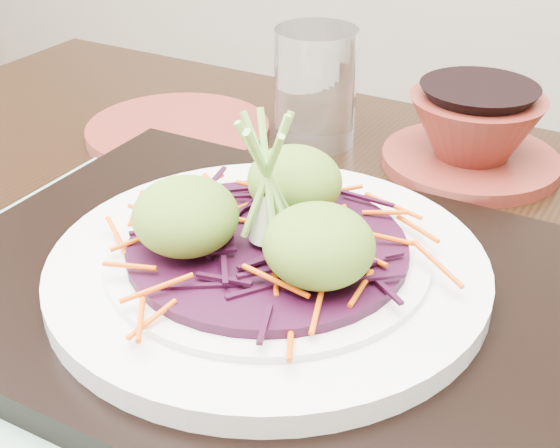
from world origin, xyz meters
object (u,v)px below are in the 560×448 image
at_px(terracotta_side_plate, 178,131).
at_px(terracotta_bowl_set, 473,136).
at_px(white_plate, 268,266).
at_px(serving_tray, 268,291).
at_px(water_glass, 315,87).
at_px(dining_table, 320,410).

distance_m(terracotta_side_plate, terracotta_bowl_set, 0.28).
relative_size(white_plate, terracotta_side_plate, 1.59).
height_order(serving_tray, water_glass, water_glass).
xyz_separation_m(dining_table, white_plate, (-0.03, -0.02, 0.13)).
height_order(dining_table, terracotta_bowl_set, terracotta_bowl_set).
distance_m(dining_table, water_glass, 0.31).
bearing_deg(white_plate, serving_tray, -90.00).
distance_m(white_plate, terracotta_side_plate, 0.30).
height_order(terracotta_side_plate, water_glass, water_glass).
bearing_deg(dining_table, terracotta_side_plate, 144.29).
bearing_deg(terracotta_side_plate, serving_tray, -48.83).
relative_size(water_glass, terracotta_bowl_set, 0.57).
distance_m(serving_tray, terracotta_bowl_set, 0.28).
bearing_deg(white_plate, terracotta_bowl_set, 73.50).
bearing_deg(terracotta_bowl_set, dining_table, -100.41).
bearing_deg(water_glass, white_plate, -75.32).
bearing_deg(serving_tray, terracotta_bowl_set, 79.16).
xyz_separation_m(dining_table, terracotta_bowl_set, (0.05, 0.26, 0.12)).
bearing_deg(water_glass, serving_tray, -75.32).
distance_m(white_plate, terracotta_bowl_set, 0.28).
xyz_separation_m(white_plate, terracotta_bowl_set, (0.08, 0.27, -0.00)).
bearing_deg(water_glass, dining_table, -67.60).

